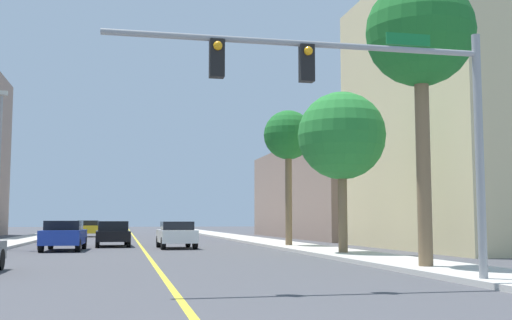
% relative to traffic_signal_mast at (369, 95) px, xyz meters
% --- Properties ---
extents(ground, '(192.00, 192.00, 0.00)m').
position_rel_traffic_signal_mast_xyz_m(ground, '(-4.37, 33.91, -4.34)').
color(ground, '#47474C').
extents(sidewalk_left, '(2.81, 168.00, 0.15)m').
position_rel_traffic_signal_mast_xyz_m(sidewalk_left, '(-12.48, 33.91, -4.27)').
color(sidewalk_left, beige).
rests_on(sidewalk_left, ground).
extents(sidewalk_right, '(2.81, 168.00, 0.15)m').
position_rel_traffic_signal_mast_xyz_m(sidewalk_right, '(3.74, 33.91, -4.27)').
color(sidewalk_right, beige).
rests_on(sidewalk_right, ground).
extents(lane_marking_center, '(0.16, 144.00, 0.01)m').
position_rel_traffic_signal_mast_xyz_m(lane_marking_center, '(-4.37, 33.91, -4.34)').
color(lane_marking_center, yellow).
rests_on(lane_marking_center, ground).
extents(building_right_near, '(10.19, 14.94, 14.29)m').
position_rel_traffic_signal_mast_xyz_m(building_right_near, '(13.01, 16.41, 2.80)').
color(building_right_near, beige).
rests_on(building_right_near, ground).
extents(building_right_far, '(13.22, 24.50, 7.67)m').
position_rel_traffic_signal_mast_xyz_m(building_right_far, '(14.52, 38.24, -0.51)').
color(building_right_far, gray).
rests_on(building_right_far, ground).
extents(traffic_signal_mast, '(8.82, 0.36, 5.76)m').
position_rel_traffic_signal_mast_xyz_m(traffic_signal_mast, '(0.00, 0.00, 0.00)').
color(traffic_signal_mast, gray).
rests_on(traffic_signal_mast, sidewalk_right).
extents(palm_near, '(3.28, 3.28, 8.66)m').
position_rel_traffic_signal_mast_xyz_m(palm_near, '(3.27, 3.89, 2.70)').
color(palm_near, brown).
rests_on(palm_near, sidewalk_right).
extents(palm_mid, '(3.72, 3.72, 6.76)m').
position_rel_traffic_signal_mast_xyz_m(palm_mid, '(3.58, 11.81, 0.67)').
color(palm_mid, brown).
rests_on(palm_mid, sidewalk_right).
extents(palm_far, '(2.69, 2.69, 7.33)m').
position_rel_traffic_signal_mast_xyz_m(palm_far, '(3.35, 19.73, 1.66)').
color(palm_far, brown).
rests_on(palm_far, sidewalk_right).
extents(car_white, '(1.93, 3.94, 1.41)m').
position_rel_traffic_signal_mast_xyz_m(car_white, '(-2.63, 20.28, -3.61)').
color(car_white, white).
rests_on(car_white, ground).
extents(car_black, '(1.98, 4.50, 1.43)m').
position_rel_traffic_signal_mast_xyz_m(car_black, '(-5.95, 23.49, -3.60)').
color(car_black, black).
rests_on(car_black, ground).
extents(car_blue, '(1.97, 4.49, 1.46)m').
position_rel_traffic_signal_mast_xyz_m(car_blue, '(-8.23, 19.02, -3.57)').
color(car_blue, '#1E389E').
rests_on(car_blue, ground).
extents(car_yellow, '(2.08, 3.89, 1.45)m').
position_rel_traffic_signal_mast_xyz_m(car_yellow, '(-8.34, 45.15, -3.58)').
color(car_yellow, gold).
rests_on(car_yellow, ground).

